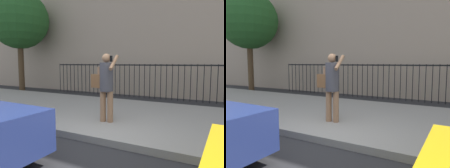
# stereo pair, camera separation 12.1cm
# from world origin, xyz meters

# --- Properties ---
(ground_plane) EXTENTS (60.00, 60.00, 0.00)m
(ground_plane) POSITION_xyz_m (0.00, 0.00, 0.00)
(ground_plane) COLOR #28282B
(sidewalk) EXTENTS (28.00, 4.40, 0.15)m
(sidewalk) POSITION_xyz_m (0.00, 2.20, 0.07)
(sidewalk) COLOR gray
(sidewalk) RESTS_ON ground
(iron_fence) EXTENTS (12.03, 0.04, 1.60)m
(iron_fence) POSITION_xyz_m (0.00, 5.90, 1.02)
(iron_fence) COLOR black
(iron_fence) RESTS_ON ground
(pedestrian_on_phone) EXTENTS (0.68, 0.51, 1.73)m
(pedestrian_on_phone) POSITION_xyz_m (-0.27, 1.10, 1.16)
(pedestrian_on_phone) COLOR #936B4C
(pedestrian_on_phone) RESTS_ON sidewalk
(street_tree_near) EXTENTS (3.27, 3.27, 5.72)m
(street_tree_near) POSITION_xyz_m (-8.00, 4.88, 4.06)
(street_tree_near) COLOR #4C3823
(street_tree_near) RESTS_ON ground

